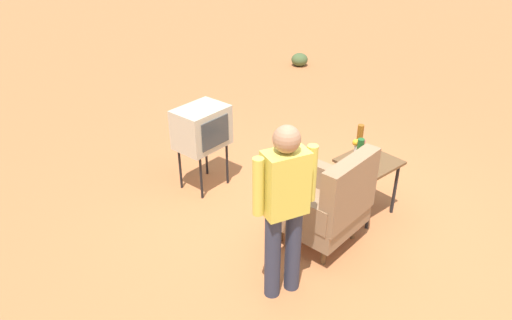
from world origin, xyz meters
TOP-DOWN VIEW (x-y plane):
  - ground_plane at (0.00, 0.00)m, footprint 60.00×60.00m
  - armchair at (0.19, 0.25)m, footprint 0.86×0.87m
  - side_table at (-0.57, 0.14)m, footprint 0.56×0.56m
  - tv_on_stand at (0.47, -1.48)m, footprint 0.66×0.53m
  - person_standing at (0.98, 0.44)m, footprint 0.55×0.30m
  - bottle_wine_green at (-0.38, 0.15)m, footprint 0.07×0.07m
  - soda_can_red at (-0.38, 0.23)m, footprint 0.07×0.07m
  - bottle_tall_amber at (-0.68, -0.10)m, footprint 0.07×0.07m
  - bottle_short_clear at (-0.49, 0.19)m, footprint 0.06×0.06m
  - flower_vase at (-0.46, 0.06)m, footprint 0.15×0.10m
  - shrub_mid at (-3.80, -4.09)m, footprint 0.35×0.35m

SIDE VIEW (x-z plane):
  - ground_plane at x=0.00m, z-range 0.00..0.00m
  - shrub_mid at x=-3.80m, z-range 0.00..0.27m
  - armchair at x=0.19m, z-range -0.03..1.03m
  - side_table at x=-0.57m, z-range 0.23..0.89m
  - soda_can_red at x=-0.38m, z-range 0.66..0.78m
  - bottle_short_clear at x=-0.49m, z-range 0.66..0.86m
  - tv_on_stand at x=0.47m, z-range 0.27..1.30m
  - flower_vase at x=-0.46m, z-range 0.67..0.94m
  - bottle_tall_amber at x=-0.68m, z-range 0.66..0.96m
  - bottle_wine_green at x=-0.38m, z-range 0.66..0.98m
  - person_standing at x=0.98m, z-range 0.12..1.76m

